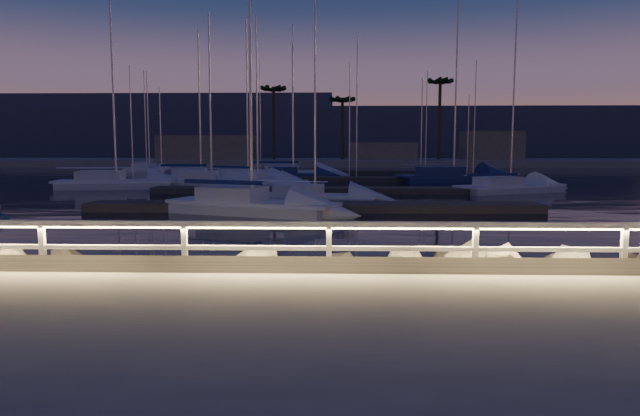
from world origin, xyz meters
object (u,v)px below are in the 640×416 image
(sailboat_c, at_px, (312,196))
(sailboat_h, at_px, (508,187))
(guard_rail, at_px, (277,235))
(sailboat_l, at_px, (451,176))
(sailboat_n, at_px, (291,175))
(sailboat_e, at_px, (209,182))
(sailboat_m, at_px, (149,169))
(sailboat_i, at_px, (199,177))
(sailboat_j, at_px, (255,181))
(sailboat_b, at_px, (248,204))
(sailboat_g, at_px, (246,178))
(sailboat_k, at_px, (291,172))
(sailboat_f, at_px, (113,182))

(sailboat_c, distance_m, sailboat_h, 14.87)
(guard_rail, relative_size, sailboat_l, 2.61)
(sailboat_n, bearing_deg, sailboat_e, -121.63)
(sailboat_l, relative_size, sailboat_m, 1.48)
(sailboat_i, relative_size, sailboat_j, 1.01)
(sailboat_j, bearing_deg, sailboat_b, -63.59)
(sailboat_g, bearing_deg, sailboat_b, -61.30)
(sailboat_k, bearing_deg, sailboat_c, -81.70)
(sailboat_e, bearing_deg, sailboat_g, 65.14)
(sailboat_f, bearing_deg, sailboat_m, 94.73)
(guard_rail, distance_m, sailboat_n, 41.09)
(sailboat_f, relative_size, sailboat_l, 0.87)
(sailboat_b, xyz_separation_m, sailboat_m, (-17.18, 37.67, -0.04))
(sailboat_e, distance_m, sailboat_l, 20.66)
(guard_rail, height_order, sailboat_m, sailboat_m)
(sailboat_g, distance_m, sailboat_i, 4.32)
(sailboat_h, relative_size, sailboat_j, 1.05)
(guard_rail, height_order, sailboat_f, sailboat_f)
(sailboat_b, relative_size, sailboat_j, 1.09)
(sailboat_c, relative_size, sailboat_h, 0.91)
(guard_rail, xyz_separation_m, sailboat_e, (-8.30, 30.68, -0.92))
(sailboat_e, distance_m, sailboat_m, 24.79)
(sailboat_b, relative_size, sailboat_l, 0.83)
(sailboat_j, bearing_deg, sailboat_n, 97.57)
(sailboat_b, distance_m, sailboat_k, 30.59)
(sailboat_l, bearing_deg, sailboat_f, -177.24)
(guard_rail, height_order, sailboat_b, sailboat_b)
(sailboat_k, bearing_deg, sailboat_f, -125.04)
(sailboat_b, height_order, sailboat_m, sailboat_b)
(sailboat_f, bearing_deg, sailboat_l, 10.17)
(sailboat_b, bearing_deg, sailboat_e, 129.63)
(sailboat_e, height_order, sailboat_g, sailboat_g)
(sailboat_k, bearing_deg, sailboat_j, -95.29)
(sailboat_i, height_order, sailboat_m, sailboat_i)
(sailboat_g, relative_size, sailboat_n, 1.08)
(sailboat_g, bearing_deg, sailboat_m, 149.15)
(sailboat_b, xyz_separation_m, sailboat_c, (2.79, 4.61, -0.06))
(sailboat_n, bearing_deg, guard_rail, -90.05)
(sailboat_c, bearing_deg, sailboat_h, 38.91)
(sailboat_g, distance_m, sailboat_k, 9.89)
(sailboat_k, height_order, sailboat_n, sailboat_k)
(sailboat_g, xyz_separation_m, sailboat_i, (-4.21, 0.96, 0.03))
(sailboat_b, height_order, sailboat_c, sailboat_b)
(sailboat_c, bearing_deg, sailboat_m, 129.90)
(guard_rail, distance_m, sailboat_l, 39.43)
(sailboat_f, xyz_separation_m, sailboat_j, (10.12, 2.13, -0.04))
(sailboat_h, xyz_separation_m, sailboat_n, (-15.68, 14.08, 0.02))
(sailboat_b, bearing_deg, sailboat_k, 111.75)
(sailboat_c, relative_size, sailboat_k, 0.81)
(sailboat_n, bearing_deg, sailboat_h, -46.11)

